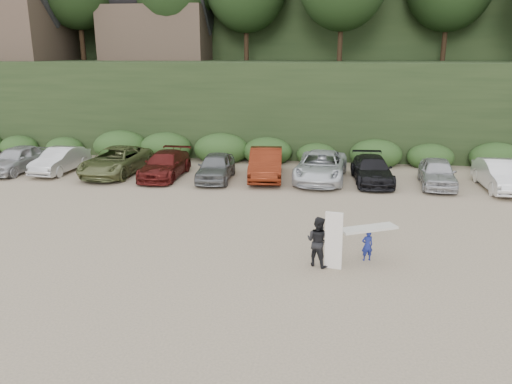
# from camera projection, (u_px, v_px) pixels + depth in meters

# --- Properties ---
(ground) EXTENTS (120.00, 120.00, 0.00)m
(ground) POSITION_uv_depth(u_px,v_px,m) (284.00, 254.00, 17.05)
(ground) COLOR tan
(ground) RESTS_ON ground
(hillside_backdrop) EXTENTS (90.00, 41.50, 28.00)m
(hillside_backdrop) POSITION_uv_depth(u_px,v_px,m) (314.00, 2.00, 48.27)
(hillside_backdrop) COLOR black
(hillside_backdrop) RESTS_ON ground
(parked_cars) EXTENTS (39.23, 6.27, 1.62)m
(parked_cars) POSITION_uv_depth(u_px,v_px,m) (353.00, 169.00, 26.01)
(parked_cars) COLOR #ACACB1
(parked_cars) RESTS_ON ground
(child_surfer) EXTENTS (1.97, 1.35, 1.16)m
(child_surfer) POSITION_uv_depth(u_px,v_px,m) (368.00, 238.00, 16.30)
(child_surfer) COLOR navy
(child_surfer) RESTS_ON ground
(adult_surfer) EXTENTS (1.28, 0.93, 1.94)m
(adult_surfer) POSITION_uv_depth(u_px,v_px,m) (319.00, 241.00, 15.88)
(adult_surfer) COLOR black
(adult_surfer) RESTS_ON ground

